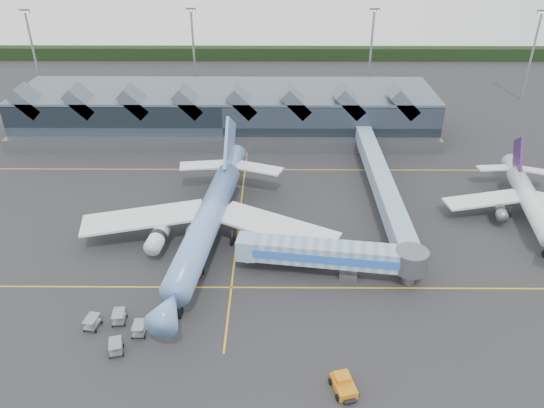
{
  "coord_description": "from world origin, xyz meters",
  "views": [
    {
      "loc": [
        5.82,
        -64.0,
        44.84
      ],
      "look_at": [
        5.36,
        5.84,
        5.0
      ],
      "focal_mm": 35.0,
      "sensor_mm": 36.0,
      "label": 1
    }
  ],
  "objects_px": {
    "fuel_truck": "(193,248)",
    "pushback_tug": "(344,385)",
    "regional_jet": "(530,200)",
    "main_airliner": "(209,218)",
    "jet_bridge": "(341,256)"
  },
  "relations": [
    {
      "from": "fuel_truck",
      "to": "main_airliner",
      "type": "bearing_deg",
      "value": 61.91
    },
    {
      "from": "pushback_tug",
      "to": "fuel_truck",
      "type": "bearing_deg",
      "value": 114.92
    },
    {
      "from": "jet_bridge",
      "to": "regional_jet",
      "type": "bearing_deg",
      "value": 34.37
    },
    {
      "from": "main_airliner",
      "to": "jet_bridge",
      "type": "xyz_separation_m",
      "value": [
        18.71,
        -8.3,
        -0.85
      ]
    },
    {
      "from": "regional_jet",
      "to": "main_airliner",
      "type": "bearing_deg",
      "value": -162.92
    },
    {
      "from": "main_airliner",
      "to": "pushback_tug",
      "type": "bearing_deg",
      "value": -51.72
    },
    {
      "from": "main_airliner",
      "to": "fuel_truck",
      "type": "xyz_separation_m",
      "value": [
        -1.88,
        -4.57,
        -2.32
      ]
    },
    {
      "from": "jet_bridge",
      "to": "fuel_truck",
      "type": "bearing_deg",
      "value": 177.83
    },
    {
      "from": "pushback_tug",
      "to": "jet_bridge",
      "type": "bearing_deg",
      "value": 71.1
    },
    {
      "from": "jet_bridge",
      "to": "pushback_tug",
      "type": "bearing_deg",
      "value": -86.7
    },
    {
      "from": "jet_bridge",
      "to": "fuel_truck",
      "type": "xyz_separation_m",
      "value": [
        -20.59,
        3.73,
        -1.47
      ]
    },
    {
      "from": "main_airliner",
      "to": "jet_bridge",
      "type": "height_order",
      "value": "main_airliner"
    },
    {
      "from": "main_airliner",
      "to": "pushback_tug",
      "type": "distance_m",
      "value": 32.94
    },
    {
      "from": "fuel_truck",
      "to": "pushback_tug",
      "type": "bearing_deg",
      "value": -56.7
    },
    {
      "from": "main_airliner",
      "to": "regional_jet",
      "type": "height_order",
      "value": "main_airliner"
    }
  ]
}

